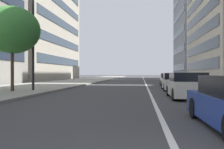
% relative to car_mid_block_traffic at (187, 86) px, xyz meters
% --- Properties ---
extents(sidewalk_right_plaza, '(160.00, 8.22, 0.15)m').
position_rel_car_mid_block_traffic_xyz_m(sidewalk_right_plaza, '(17.56, 12.77, -0.60)').
color(sidewalk_right_plaza, gray).
rests_on(sidewalk_right_plaza, ground).
extents(lane_centre_stripe, '(110.00, 0.16, 0.01)m').
position_rel_car_mid_block_traffic_xyz_m(lane_centre_stripe, '(22.56, 1.90, -0.67)').
color(lane_centre_stripe, silver).
rests_on(lane_centre_stripe, ground).
extents(car_mid_block_traffic, '(4.19, 1.93, 1.40)m').
position_rel_car_mid_block_traffic_xyz_m(car_mid_block_traffic, '(0.00, 0.00, 0.00)').
color(car_mid_block_traffic, beige).
rests_on(car_mid_block_traffic, ground).
extents(car_following_behind, '(4.67, 2.00, 1.39)m').
position_rel_car_mid_block_traffic_xyz_m(car_following_behind, '(6.84, -0.16, -0.01)').
color(car_following_behind, silver).
rests_on(car_following_behind, ground).
extents(car_approaching_light, '(4.62, 1.96, 1.36)m').
position_rel_car_mid_block_traffic_xyz_m(car_approaching_light, '(15.69, -0.57, -0.03)').
color(car_approaching_light, beige).
rests_on(car_approaching_light, ground).
extents(street_lamp_with_banners, '(1.26, 2.22, 7.59)m').
position_rel_car_mid_block_traffic_xyz_m(street_lamp_with_banners, '(3.55, 9.93, 4.09)').
color(street_lamp_with_banners, '#232326').
rests_on(street_lamp_with_banners, sidewalk_right_plaza).
extents(street_tree_mid_sidewalk, '(3.77, 3.77, 5.76)m').
position_rel_car_mid_block_traffic_xyz_m(street_tree_mid_sidewalk, '(2.38, 11.24, 3.63)').
color(street_tree_mid_sidewalk, '#473323').
rests_on(street_tree_mid_sidewalk, sidewalk_right_plaza).
extents(office_tower_mid_left, '(20.92, 16.62, 34.94)m').
position_rel_car_mid_block_traffic_xyz_m(office_tower_mid_left, '(52.94, -15.12, 16.80)').
color(office_tower_mid_left, gray).
rests_on(office_tower_mid_left, ground).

